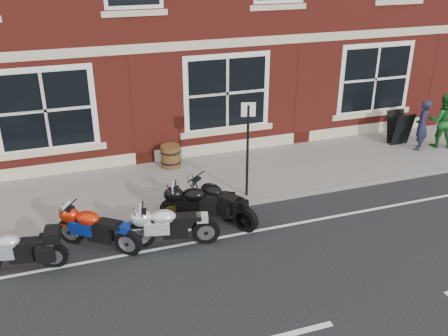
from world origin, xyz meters
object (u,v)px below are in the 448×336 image
Objects in this scene: moto_sport_red at (97,227)px; pedestrian_left at (422,125)px; barrel_planter at (171,156)px; moto_touring_silver at (16,248)px; parking_sign at (248,143)px; moto_naked_black at (219,200)px; moto_sport_black at (201,202)px; pedestrian_right at (442,120)px; moto_sport_silver at (171,224)px; a_board_sign at (399,128)px.

moto_sport_red is 10.15m from pedestrian_left.
moto_sport_red is 4.12m from barrel_planter.
moto_touring_silver is 0.75× the size of parking_sign.
pedestrian_left is (7.12, 1.93, 0.36)m from moto_naked_black.
parking_sign is at bearing -45.97° from moto_sport_black.
barrel_planter is at bearing 2.43° from moto_sport_red.
moto_sport_black is 3.07× the size of barrel_planter.
pedestrian_right reaches higher than moto_sport_black.
moto_sport_silver is 2.86m from parking_sign.
parking_sign reaches higher than a_board_sign.
a_board_sign is 7.23m from barrel_planter.
moto_sport_black is 3.01m from barrel_planter.
moto_sport_red is 0.85× the size of moto_sport_black.
moto_naked_black is 1.07× the size of pedestrian_right.
moto_naked_black is (1.28, 0.64, 0.02)m from moto_sport_silver.
moto_sport_black reaches higher than barrel_planter.
pedestrian_left is at bearing 27.70° from pedestrian_right.
pedestrian_right reaches higher than a_board_sign.
moto_naked_black reaches higher than moto_sport_red.
pedestrian_right is 2.64× the size of barrel_planter.
a_board_sign is at bearing 30.30° from parking_sign.
moto_naked_black is 2.83× the size of barrel_planter.
pedestrian_left is at bearing 24.20° from parking_sign.
moto_sport_silver is 8.80m from pedestrian_left.
pedestrian_left reaches higher than moto_sport_red.
a_board_sign is at bearing -1.70° from pedestrian_right.
moto_sport_silver is 9.51m from pedestrian_right.
pedestrian_right is 0.69× the size of parking_sign.
moto_sport_silver is 3.11× the size of barrel_planter.
pedestrian_right is at bearing -40.72° from moto_sport_red.
pedestrian_left is at bearing -8.85° from barrel_planter.
moto_sport_silver is at bearing -134.61° from parking_sign.
pedestrian_left is (7.52, 1.84, 0.38)m from moto_sport_black.
moto_touring_silver is 3.09m from moto_sport_silver.
pedestrian_right is 1.26m from a_board_sign.
moto_touring_silver is at bearing 152.51° from moto_naked_black.
pedestrian_right reaches higher than moto_sport_red.
moto_touring_silver is 1.61m from moto_sport_red.
moto_naked_black is (2.78, 0.26, 0.02)m from moto_sport_red.
a_board_sign reaches higher than moto_sport_black.
moto_naked_black is 1.72× the size of a_board_sign.
a_board_sign is (-0.33, 0.59, -0.25)m from pedestrian_left.
moto_sport_red is 10.87m from pedestrian_right.
a_board_sign is at bearing -105.12° from pedestrian_left.
moto_sport_red is at bearing -69.26° from moto_touring_silver.
parking_sign reaches higher than pedestrian_right.
parking_sign reaches higher than moto_sport_silver.
moto_touring_silver is 5.36m from barrel_planter.
moto_naked_black is 7.39m from pedestrian_left.
moto_touring_silver is 0.93× the size of moto_sport_silver.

